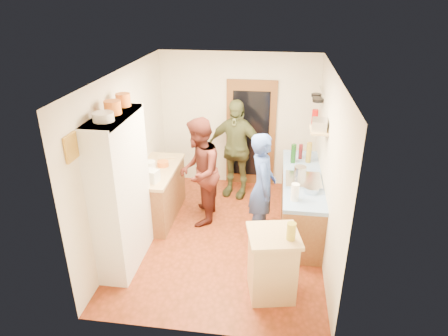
% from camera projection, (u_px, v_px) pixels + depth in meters
% --- Properties ---
extents(floor, '(3.00, 4.00, 0.02)m').
position_uv_depth(floor, '(224.00, 236.00, 6.44)').
color(floor, maroon).
rests_on(floor, ground).
extents(ceiling, '(3.00, 4.00, 0.02)m').
position_uv_depth(ceiling, '(224.00, 72.00, 5.35)').
color(ceiling, silver).
rests_on(ceiling, ground).
extents(wall_back, '(3.00, 0.02, 2.60)m').
position_uv_depth(wall_back, '(238.00, 120.00, 7.70)').
color(wall_back, beige).
rests_on(wall_back, ground).
extents(wall_front, '(3.00, 0.02, 2.60)m').
position_uv_depth(wall_front, '(197.00, 239.00, 4.08)').
color(wall_front, beige).
rests_on(wall_front, ground).
extents(wall_left, '(0.02, 4.00, 2.60)m').
position_uv_depth(wall_left, '(126.00, 156.00, 6.08)').
color(wall_left, beige).
rests_on(wall_left, ground).
extents(wall_right, '(0.02, 4.00, 2.60)m').
position_uv_depth(wall_right, '(328.00, 167.00, 5.70)').
color(wall_right, beige).
rests_on(wall_right, ground).
extents(door_frame, '(0.95, 0.06, 2.10)m').
position_uv_depth(door_frame, '(251.00, 134.00, 7.74)').
color(door_frame, brown).
rests_on(door_frame, ground).
extents(door_glass, '(0.70, 0.02, 1.70)m').
position_uv_depth(door_glass, '(251.00, 135.00, 7.71)').
color(door_glass, black).
rests_on(door_glass, door_frame).
extents(hutch_body, '(0.40, 1.20, 2.20)m').
position_uv_depth(hutch_body, '(121.00, 193.00, 5.42)').
color(hutch_body, white).
rests_on(hutch_body, ground).
extents(hutch_top_shelf, '(0.40, 1.14, 0.04)m').
position_uv_depth(hutch_top_shelf, '(112.00, 117.00, 4.97)').
color(hutch_top_shelf, white).
rests_on(hutch_top_shelf, hutch_body).
extents(plate_stack, '(0.25, 0.25, 0.11)m').
position_uv_depth(plate_stack, '(103.00, 117.00, 4.72)').
color(plate_stack, white).
rests_on(plate_stack, hutch_top_shelf).
extents(orange_pot_a, '(0.21, 0.21, 0.17)m').
position_uv_depth(orange_pot_a, '(113.00, 107.00, 4.97)').
color(orange_pot_a, orange).
rests_on(orange_pot_a, hutch_top_shelf).
extents(orange_pot_b, '(0.19, 0.19, 0.17)m').
position_uv_depth(orange_pot_b, '(123.00, 100.00, 5.29)').
color(orange_pot_b, orange).
rests_on(orange_pot_b, hutch_top_shelf).
extents(left_counter_base, '(0.60, 1.40, 0.85)m').
position_uv_depth(left_counter_base, '(158.00, 194.00, 6.81)').
color(left_counter_base, brown).
rests_on(left_counter_base, ground).
extents(left_counter_top, '(0.64, 1.44, 0.05)m').
position_uv_depth(left_counter_top, '(156.00, 170.00, 6.63)').
color(left_counter_top, tan).
rests_on(left_counter_top, left_counter_base).
extents(toaster, '(0.30, 0.24, 0.19)m').
position_uv_depth(toaster, '(150.00, 176.00, 6.15)').
color(toaster, white).
rests_on(toaster, left_counter_top).
extents(kettle, '(0.22, 0.22, 0.20)m').
position_uv_depth(kettle, '(150.00, 167.00, 6.44)').
color(kettle, white).
rests_on(kettle, left_counter_top).
extents(orange_bowl, '(0.21, 0.21, 0.09)m').
position_uv_depth(orange_bowl, '(163.00, 164.00, 6.70)').
color(orange_bowl, orange).
rests_on(orange_bowl, left_counter_top).
extents(chopping_board, '(0.35, 0.30, 0.02)m').
position_uv_depth(chopping_board, '(166.00, 156.00, 7.07)').
color(chopping_board, tan).
rests_on(chopping_board, left_counter_top).
extents(right_counter_base, '(0.60, 2.20, 0.84)m').
position_uv_depth(right_counter_base, '(300.00, 203.00, 6.56)').
color(right_counter_base, brown).
rests_on(right_counter_base, ground).
extents(right_counter_top, '(0.62, 2.22, 0.06)m').
position_uv_depth(right_counter_top, '(303.00, 178.00, 6.37)').
color(right_counter_top, blue).
rests_on(right_counter_top, right_counter_base).
extents(hob, '(0.55, 0.58, 0.04)m').
position_uv_depth(hob, '(303.00, 180.00, 6.19)').
color(hob, silver).
rests_on(hob, right_counter_top).
extents(pot_on_hob, '(0.19, 0.19, 0.13)m').
position_uv_depth(pot_on_hob, '(300.00, 170.00, 6.32)').
color(pot_on_hob, silver).
rests_on(pot_on_hob, hob).
extents(bottle_a, '(0.10, 0.10, 0.33)m').
position_uv_depth(bottle_a, '(293.00, 153.00, 6.79)').
color(bottle_a, '#143F14').
rests_on(bottle_a, right_counter_top).
extents(bottle_b, '(0.08, 0.08, 0.27)m').
position_uv_depth(bottle_b, '(301.00, 151.00, 6.96)').
color(bottle_b, '#591419').
rests_on(bottle_b, right_counter_top).
extents(bottle_c, '(0.10, 0.10, 0.36)m').
position_uv_depth(bottle_c, '(309.00, 153.00, 6.80)').
color(bottle_c, olive).
rests_on(bottle_c, right_counter_top).
extents(paper_towel, '(0.14, 0.14, 0.25)m').
position_uv_depth(paper_towel, '(295.00, 192.00, 5.60)').
color(paper_towel, white).
rests_on(paper_towel, right_counter_top).
extents(mixing_bowl, '(0.26, 0.26, 0.09)m').
position_uv_depth(mixing_bowl, '(311.00, 189.00, 5.85)').
color(mixing_bowl, silver).
rests_on(mixing_bowl, right_counter_top).
extents(island_base, '(0.65, 0.65, 0.86)m').
position_uv_depth(island_base, '(272.00, 266.00, 5.06)').
color(island_base, tan).
rests_on(island_base, ground).
extents(island_top, '(0.73, 0.73, 0.05)m').
position_uv_depth(island_top, '(274.00, 236.00, 4.87)').
color(island_top, tan).
rests_on(island_top, island_base).
extents(cutting_board, '(0.40, 0.34, 0.02)m').
position_uv_depth(cutting_board, '(269.00, 233.00, 4.91)').
color(cutting_board, white).
rests_on(cutting_board, island_top).
extents(oil_jar, '(0.13, 0.13, 0.22)m').
position_uv_depth(oil_jar, '(291.00, 231.00, 4.72)').
color(oil_jar, '#AD9E2D').
rests_on(oil_jar, island_top).
extents(pan_rail, '(0.02, 0.65, 0.02)m').
position_uv_depth(pan_rail, '(321.00, 90.00, 6.77)').
color(pan_rail, silver).
rests_on(pan_rail, wall_right).
extents(pan_hang_a, '(0.18, 0.18, 0.05)m').
position_uv_depth(pan_hang_a, '(318.00, 100.00, 6.68)').
color(pan_hang_a, black).
rests_on(pan_hang_a, pan_rail).
extents(pan_hang_b, '(0.16, 0.16, 0.05)m').
position_uv_depth(pan_hang_b, '(317.00, 99.00, 6.86)').
color(pan_hang_b, black).
rests_on(pan_hang_b, pan_rail).
extents(pan_hang_c, '(0.17, 0.17, 0.05)m').
position_uv_depth(pan_hang_c, '(316.00, 95.00, 7.04)').
color(pan_hang_c, black).
rests_on(pan_hang_c, pan_rail).
extents(wall_shelf, '(0.26, 0.42, 0.03)m').
position_uv_depth(wall_shelf, '(319.00, 130.00, 5.96)').
color(wall_shelf, tan).
rests_on(wall_shelf, wall_right).
extents(radio, '(0.25, 0.32, 0.15)m').
position_uv_depth(radio, '(319.00, 125.00, 5.92)').
color(radio, silver).
rests_on(radio, wall_shelf).
extents(ext_bracket, '(0.06, 0.10, 0.04)m').
position_uv_depth(ext_bracket, '(318.00, 121.00, 7.18)').
color(ext_bracket, black).
rests_on(ext_bracket, wall_right).
extents(fire_extinguisher, '(0.11, 0.11, 0.32)m').
position_uv_depth(fire_extinguisher, '(315.00, 118.00, 7.16)').
color(fire_extinguisher, red).
rests_on(fire_extinguisher, wall_right).
extents(picture_frame, '(0.03, 0.25, 0.30)m').
position_uv_depth(picture_frame, '(71.00, 148.00, 4.37)').
color(picture_frame, gold).
rests_on(picture_frame, wall_left).
extents(person_hob, '(0.49, 0.68, 1.73)m').
position_uv_depth(person_hob, '(265.00, 188.00, 6.08)').
color(person_hob, '#2F4790').
rests_on(person_hob, ground).
extents(person_left, '(0.73, 0.91, 1.81)m').
position_uv_depth(person_left, '(201.00, 171.00, 6.52)').
color(person_left, '#471B15').
rests_on(person_left, ground).
extents(person_back, '(1.17, 0.73, 1.86)m').
position_uv_depth(person_back, '(236.00, 149.00, 7.34)').
color(person_back, '#3F4224').
rests_on(person_back, ground).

